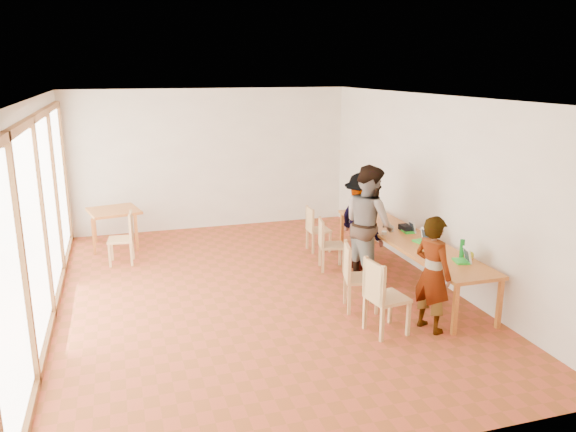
# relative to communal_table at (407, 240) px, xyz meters

# --- Properties ---
(ground) EXTENTS (8.00, 8.00, 0.00)m
(ground) POSITION_rel_communal_table_xyz_m (-2.50, 0.19, -0.70)
(ground) COLOR #AA4629
(ground) RESTS_ON ground
(wall_back) EXTENTS (6.00, 0.10, 3.00)m
(wall_back) POSITION_rel_communal_table_xyz_m (-2.50, 4.19, 0.80)
(wall_back) COLOR #ECE5CC
(wall_back) RESTS_ON ground
(wall_front) EXTENTS (6.00, 0.10, 3.00)m
(wall_front) POSITION_rel_communal_table_xyz_m (-2.50, -3.81, 0.80)
(wall_front) COLOR #ECE5CC
(wall_front) RESTS_ON ground
(wall_right) EXTENTS (0.10, 8.00, 3.00)m
(wall_right) POSITION_rel_communal_table_xyz_m (0.50, 0.19, 0.80)
(wall_right) COLOR #ECE5CC
(wall_right) RESTS_ON ground
(window_wall) EXTENTS (0.10, 8.00, 3.00)m
(window_wall) POSITION_rel_communal_table_xyz_m (-5.46, 0.19, 0.80)
(window_wall) COLOR white
(window_wall) RESTS_ON ground
(ceiling) EXTENTS (6.00, 8.00, 0.04)m
(ceiling) POSITION_rel_communal_table_xyz_m (-2.50, 0.19, 2.32)
(ceiling) COLOR white
(ceiling) RESTS_ON wall_back
(communal_table) EXTENTS (0.80, 4.00, 0.75)m
(communal_table) POSITION_rel_communal_table_xyz_m (0.00, 0.00, 0.00)
(communal_table) COLOR #C67A2C
(communal_table) RESTS_ON ground
(side_table) EXTENTS (0.90, 0.90, 0.75)m
(side_table) POSITION_rel_communal_table_xyz_m (-4.56, 3.30, -0.03)
(side_table) COLOR #C67A2C
(side_table) RESTS_ON ground
(chair_near) EXTENTS (0.54, 0.54, 0.54)m
(chair_near) POSITION_rel_communal_table_xyz_m (-1.27, -1.63, -0.08)
(chair_near) COLOR tan
(chair_near) RESTS_ON ground
(chair_mid) EXTENTS (0.56, 0.56, 0.53)m
(chair_mid) POSITION_rel_communal_table_xyz_m (-1.28, -0.80, -0.10)
(chair_mid) COLOR tan
(chair_mid) RESTS_ON ground
(chair_far) EXTENTS (0.49, 0.49, 0.48)m
(chair_far) POSITION_rel_communal_table_xyz_m (-1.06, 0.89, -0.15)
(chair_far) COLOR tan
(chair_far) RESTS_ON ground
(chair_empty) EXTENTS (0.40, 0.40, 0.46)m
(chair_empty) POSITION_rel_communal_table_xyz_m (-0.93, 1.91, -0.18)
(chair_empty) COLOR tan
(chair_empty) RESTS_ON ground
(chair_spare) EXTENTS (0.47, 0.47, 0.49)m
(chair_spare) POSITION_rel_communal_table_xyz_m (-4.37, 2.24, -0.13)
(chair_spare) COLOR tan
(chair_spare) RESTS_ON ground
(person_near) EXTENTS (0.54, 0.66, 1.58)m
(person_near) POSITION_rel_communal_table_xyz_m (-0.56, -1.70, 0.09)
(person_near) COLOR gray
(person_near) RESTS_ON ground
(person_mid) EXTENTS (0.83, 1.02, 1.93)m
(person_mid) POSITION_rel_communal_table_xyz_m (-0.60, 0.21, 0.26)
(person_mid) COLOR gray
(person_mid) RESTS_ON ground
(person_far) EXTENTS (0.82, 1.19, 1.70)m
(person_far) POSITION_rel_communal_table_xyz_m (-0.47, 0.76, 0.15)
(person_far) COLOR gray
(person_far) RESTS_ON ground
(laptop_near) EXTENTS (0.27, 0.29, 0.21)m
(laptop_near) POSITION_rel_communal_table_xyz_m (0.17, -1.32, 0.10)
(laptop_near) COLOR green
(laptop_near) RESTS_ON communal_table
(laptop_mid) EXTENTS (0.27, 0.30, 0.22)m
(laptop_mid) POSITION_rel_communal_table_xyz_m (0.11, -0.33, 0.11)
(laptop_mid) COLOR green
(laptop_mid) RESTS_ON communal_table
(laptop_far) EXTENTS (0.20, 0.23, 0.18)m
(laptop_far) POSITION_rel_communal_table_xyz_m (0.17, 0.24, 0.10)
(laptop_far) COLOR green
(laptop_far) RESTS_ON communal_table
(yellow_mug) EXTENTS (0.14, 0.14, 0.10)m
(yellow_mug) POSITION_rel_communal_table_xyz_m (0.31, -1.23, 0.10)
(yellow_mug) COLOR yellow
(yellow_mug) RESTS_ON communal_table
(green_bottle) EXTENTS (0.07, 0.07, 0.28)m
(green_bottle) POSITION_rel_communal_table_xyz_m (0.23, -1.17, 0.19)
(green_bottle) COLOR #157E25
(green_bottle) RESTS_ON communal_table
(clear_glass) EXTENTS (0.07, 0.07, 0.09)m
(clear_glass) POSITION_rel_communal_table_xyz_m (-0.10, 0.37, 0.09)
(clear_glass) COLOR silver
(clear_glass) RESTS_ON communal_table
(condiment_cup) EXTENTS (0.08, 0.08, 0.06)m
(condiment_cup) POSITION_rel_communal_table_xyz_m (-0.31, 0.23, 0.08)
(condiment_cup) COLOR white
(condiment_cup) RESTS_ON communal_table
(pink_phone) EXTENTS (0.05, 0.10, 0.01)m
(pink_phone) POSITION_rel_communal_table_xyz_m (-0.19, 1.46, 0.05)
(pink_phone) COLOR #BE437B
(pink_phone) RESTS_ON communal_table
(black_pouch) EXTENTS (0.16, 0.26, 0.09)m
(black_pouch) POSITION_rel_communal_table_xyz_m (0.16, 0.35, 0.09)
(black_pouch) COLOR black
(black_pouch) RESTS_ON communal_table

